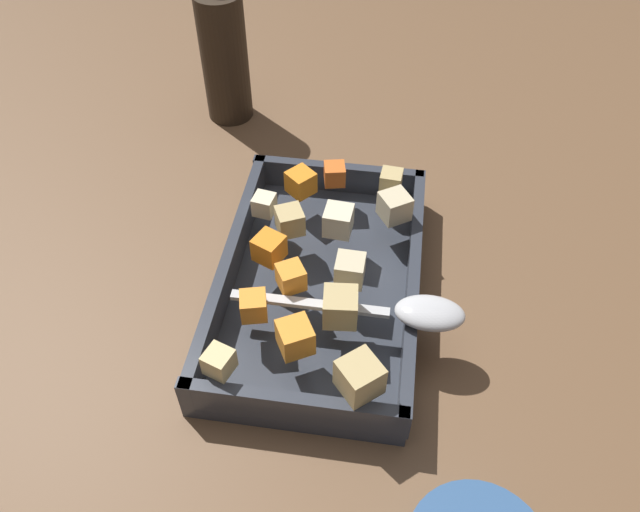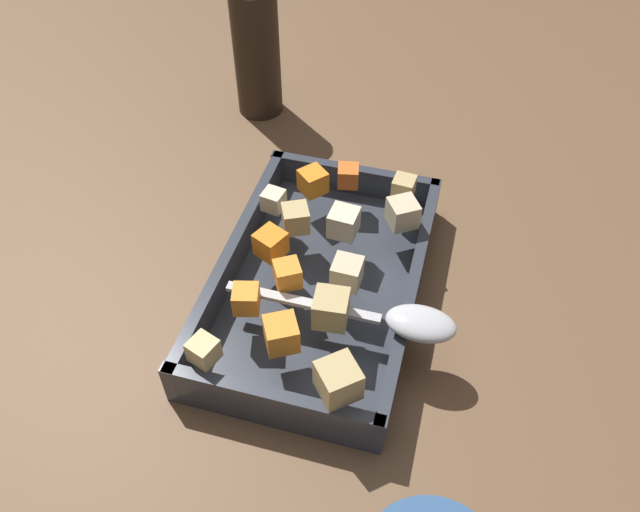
# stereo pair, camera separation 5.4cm
# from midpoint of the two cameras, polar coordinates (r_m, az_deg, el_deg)

# --- Properties ---
(ground_plane) EXTENTS (4.00, 4.00, 0.00)m
(ground_plane) POSITION_cam_midpoint_polar(r_m,az_deg,el_deg) (0.70, -2.38, -3.54)
(ground_plane) COLOR brown
(baking_dish) EXTENTS (0.33, 0.21, 0.05)m
(baking_dish) POSITION_cam_midpoint_polar(r_m,az_deg,el_deg) (0.69, -2.27, -2.72)
(baking_dish) COLOR #333842
(baking_dish) RESTS_ON ground_plane
(carrot_chunk_mid_right) EXTENTS (0.03, 0.03, 0.02)m
(carrot_chunk_mid_right) POSITION_cam_midpoint_polar(r_m,az_deg,el_deg) (0.74, -0.57, 7.29)
(carrot_chunk_mid_right) COLOR orange
(carrot_chunk_mid_right) RESTS_ON baking_dish
(carrot_chunk_rim_edge) EXTENTS (0.04, 0.04, 0.03)m
(carrot_chunk_rim_edge) POSITION_cam_midpoint_polar(r_m,az_deg,el_deg) (0.66, -6.97, 0.61)
(carrot_chunk_rim_edge) COLOR orange
(carrot_chunk_rim_edge) RESTS_ON baking_dish
(carrot_chunk_corner_se) EXTENTS (0.04, 0.04, 0.03)m
(carrot_chunk_corner_se) POSITION_cam_midpoint_polar(r_m,az_deg,el_deg) (0.73, -3.89, 6.55)
(carrot_chunk_corner_se) COLOR orange
(carrot_chunk_corner_se) RESTS_ON baking_dish
(carrot_chunk_corner_sw) EXTENTS (0.03, 0.03, 0.03)m
(carrot_chunk_corner_sw) POSITION_cam_midpoint_polar(r_m,az_deg,el_deg) (0.61, -8.55, -4.58)
(carrot_chunk_corner_sw) COLOR orange
(carrot_chunk_corner_sw) RESTS_ON baking_dish
(carrot_chunk_heap_side) EXTENTS (0.04, 0.04, 0.03)m
(carrot_chunk_heap_side) POSITION_cam_midpoint_polar(r_m,az_deg,el_deg) (0.58, -4.94, -7.42)
(carrot_chunk_heap_side) COLOR orange
(carrot_chunk_heap_side) RESTS_ON baking_dish
(carrot_chunk_near_right) EXTENTS (0.03, 0.03, 0.03)m
(carrot_chunk_near_right) POSITION_cam_midpoint_polar(r_m,az_deg,el_deg) (0.63, -5.10, -2.01)
(carrot_chunk_near_right) COLOR orange
(carrot_chunk_near_right) RESTS_ON baking_dish
(potato_chunk_under_handle) EXTENTS (0.03, 0.03, 0.02)m
(potato_chunk_under_handle) POSITION_cam_midpoint_polar(r_m,az_deg,el_deg) (0.58, -11.78, -9.44)
(potato_chunk_under_handle) COLOR #E0CC89
(potato_chunk_under_handle) RESTS_ON baking_dish
(potato_chunk_mid_left) EXTENTS (0.03, 0.03, 0.03)m
(potato_chunk_mid_left) POSITION_cam_midpoint_polar(r_m,az_deg,el_deg) (0.68, -0.62, 3.12)
(potato_chunk_mid_left) COLOR beige
(potato_chunk_mid_left) RESTS_ON baking_dish
(potato_chunk_near_spoon) EXTENTS (0.03, 0.03, 0.02)m
(potato_chunk_near_spoon) POSITION_cam_midpoint_polar(r_m,az_deg,el_deg) (0.73, 4.30, 6.67)
(potato_chunk_near_spoon) COLOR tan
(potato_chunk_near_spoon) RESTS_ON baking_dish
(potato_chunk_corner_ne) EXTENTS (0.04, 0.04, 0.03)m
(potato_chunk_corner_ne) POSITION_cam_midpoint_polar(r_m,az_deg,el_deg) (0.60, -0.75, -4.74)
(potato_chunk_corner_ne) COLOR tan
(potato_chunk_corner_ne) RESTS_ON baking_dish
(potato_chunk_back_center) EXTENTS (0.03, 0.03, 0.02)m
(potato_chunk_back_center) POSITION_cam_midpoint_polar(r_m,az_deg,el_deg) (0.71, -7.24, 4.53)
(potato_chunk_back_center) COLOR beige
(potato_chunk_back_center) RESTS_ON baking_dish
(potato_chunk_near_left) EXTENTS (0.04, 0.04, 0.03)m
(potato_chunk_near_left) POSITION_cam_midpoint_polar(r_m,az_deg,el_deg) (0.68, -5.01, 3.09)
(potato_chunk_near_left) COLOR tan
(potato_chunk_near_left) RESTS_ON baking_dish
(potato_chunk_center) EXTENTS (0.03, 0.03, 0.03)m
(potato_chunk_center) POSITION_cam_midpoint_polar(r_m,az_deg,el_deg) (0.63, 0.26, -1.39)
(potato_chunk_center) COLOR beige
(potato_chunk_center) RESTS_ON baking_dish
(potato_chunk_far_left) EXTENTS (0.05, 0.05, 0.03)m
(potato_chunk_far_left) POSITION_cam_midpoint_polar(r_m,az_deg,el_deg) (0.55, 0.75, -10.99)
(potato_chunk_far_left) COLOR tan
(potato_chunk_far_left) RESTS_ON baking_dish
(potato_chunk_heap_top) EXTENTS (0.04, 0.04, 0.03)m
(potato_chunk_heap_top) POSITION_cam_midpoint_polar(r_m,az_deg,el_deg) (0.70, 4.53, 4.39)
(potato_chunk_heap_top) COLOR beige
(potato_chunk_heap_top) RESTS_ON baking_dish
(serving_spoon) EXTENTS (0.04, 0.22, 0.02)m
(serving_spoon) POSITION_cam_midpoint_polar(r_m,az_deg,el_deg) (0.61, 6.05, -5.16)
(serving_spoon) COLOR silver
(serving_spoon) RESTS_ON baking_dish
(pepper_mill) EXTENTS (0.06, 0.06, 0.20)m
(pepper_mill) POSITION_cam_midpoint_polar(r_m,az_deg,el_deg) (0.91, -10.37, 17.16)
(pepper_mill) COLOR #2D2319
(pepper_mill) RESTS_ON ground_plane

